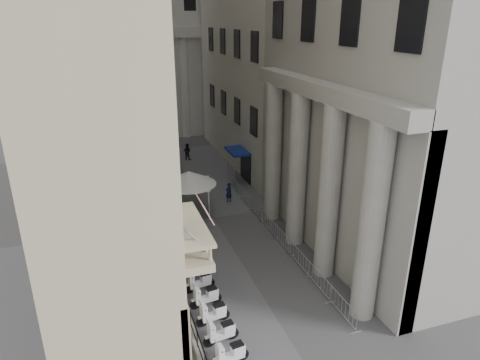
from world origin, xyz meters
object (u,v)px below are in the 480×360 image
(street_lamp, at_px, (151,148))
(info_kiosk, at_px, (154,195))
(pedestrian_b, at_px, (187,152))
(security_tent, at_px, (184,177))
(pedestrian_a, at_px, (229,192))

(street_lamp, relative_size, info_kiosk, 4.35)
(street_lamp, relative_size, pedestrian_b, 4.19)
(security_tent, xyz_separation_m, street_lamp, (-1.93, 3.26, 1.58))
(info_kiosk, bearing_deg, pedestrian_b, 52.83)
(pedestrian_b, bearing_deg, pedestrian_a, 131.55)
(info_kiosk, distance_m, pedestrian_a, 5.99)
(security_tent, relative_size, street_lamp, 0.56)
(security_tent, distance_m, street_lamp, 4.11)
(street_lamp, xyz_separation_m, info_kiosk, (-0.19, -1.34, -3.54))
(info_kiosk, height_order, pedestrian_a, info_kiosk)
(street_lamp, height_order, info_kiosk, street_lamp)
(street_lamp, bearing_deg, security_tent, -38.74)
(pedestrian_b, bearing_deg, security_tent, 114.69)
(street_lamp, xyz_separation_m, pedestrian_a, (5.66, -2.63, -3.59))
(info_kiosk, height_order, pedestrian_b, pedestrian_b)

